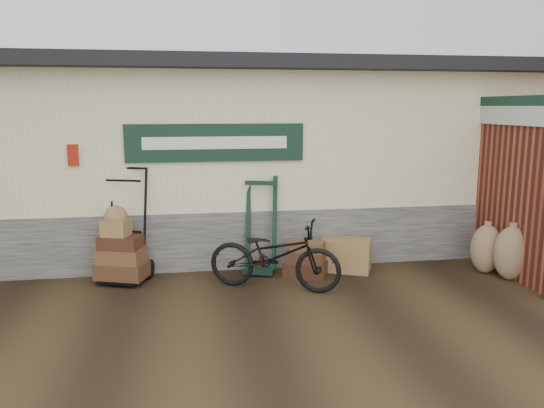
{
  "coord_description": "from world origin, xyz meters",
  "views": [
    {
      "loc": [
        -0.72,
        -6.83,
        2.47
      ],
      "look_at": [
        0.52,
        0.9,
        1.03
      ],
      "focal_mm": 35.0,
      "sensor_mm": 36.0,
      "label": 1
    }
  ],
  "objects_px": {
    "suitcase_stack": "(305,258)",
    "wicker_hamper": "(346,255)",
    "bicycle": "(274,251)",
    "green_barrow": "(261,225)",
    "porter_trolley": "(126,223)"
  },
  "relations": [
    {
      "from": "porter_trolley",
      "to": "suitcase_stack",
      "type": "height_order",
      "value": "porter_trolley"
    },
    {
      "from": "wicker_hamper",
      "to": "porter_trolley",
      "type": "bearing_deg",
      "value": 178.31
    },
    {
      "from": "wicker_hamper",
      "to": "bicycle",
      "type": "distance_m",
      "value": 1.42
    },
    {
      "from": "porter_trolley",
      "to": "green_barrow",
      "type": "relative_size",
      "value": 1.14
    },
    {
      "from": "green_barrow",
      "to": "suitcase_stack",
      "type": "bearing_deg",
      "value": -9.8
    },
    {
      "from": "suitcase_stack",
      "to": "wicker_hamper",
      "type": "bearing_deg",
      "value": 15.52
    },
    {
      "from": "suitcase_stack",
      "to": "wicker_hamper",
      "type": "height_order",
      "value": "suitcase_stack"
    },
    {
      "from": "green_barrow",
      "to": "wicker_hamper",
      "type": "distance_m",
      "value": 1.38
    },
    {
      "from": "porter_trolley",
      "to": "bicycle",
      "type": "relative_size",
      "value": 0.9
    },
    {
      "from": "green_barrow",
      "to": "bicycle",
      "type": "distance_m",
      "value": 0.84
    },
    {
      "from": "bicycle",
      "to": "suitcase_stack",
      "type": "bearing_deg",
      "value": -24.96
    },
    {
      "from": "porter_trolley",
      "to": "green_barrow",
      "type": "xyz_separation_m",
      "value": [
        1.96,
        0.04,
        -0.1
      ]
    },
    {
      "from": "green_barrow",
      "to": "suitcase_stack",
      "type": "relative_size",
      "value": 2.39
    },
    {
      "from": "wicker_hamper",
      "to": "bicycle",
      "type": "height_order",
      "value": "bicycle"
    },
    {
      "from": "wicker_hamper",
      "to": "suitcase_stack",
      "type": "bearing_deg",
      "value": -164.48
    }
  ]
}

